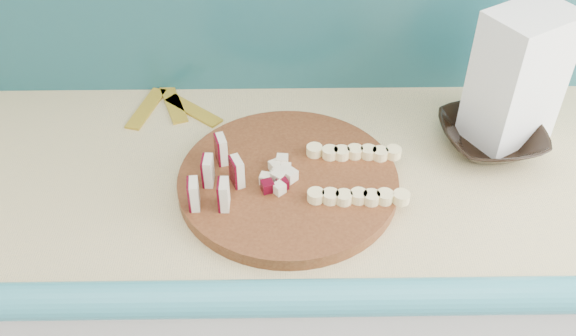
# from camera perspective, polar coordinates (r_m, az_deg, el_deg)

# --- Properties ---
(kitchen_counter) EXTENTS (2.20, 0.63, 0.91)m
(kitchen_counter) POSITION_cam_1_polar(r_m,az_deg,el_deg) (1.56, 4.01, -12.75)
(kitchen_counter) COLOR silver
(kitchen_counter) RESTS_ON ground
(cutting_board) EXTENTS (0.42, 0.42, 0.03)m
(cutting_board) POSITION_cam_1_polar(r_m,az_deg,el_deg) (1.18, -0.00, -1.19)
(cutting_board) COLOR #45200E
(cutting_board) RESTS_ON kitchen_counter
(apple_wedges) EXTENTS (0.09, 0.16, 0.06)m
(apple_wedges) POSITION_cam_1_polar(r_m,az_deg,el_deg) (1.14, -6.37, -0.67)
(apple_wedges) COLOR beige
(apple_wedges) RESTS_ON cutting_board
(apple_chunks) EXTENTS (0.06, 0.06, 0.02)m
(apple_chunks) POSITION_cam_1_polar(r_m,az_deg,el_deg) (1.17, -1.28, -0.34)
(apple_chunks) COLOR beige
(apple_chunks) RESTS_ON cutting_board
(banana_slices) EXTENTS (0.18, 0.16, 0.02)m
(banana_slices) POSITION_cam_1_polar(r_m,az_deg,el_deg) (1.17, 6.05, -0.51)
(banana_slices) COLOR #FFE79B
(banana_slices) RESTS_ON cutting_board
(brown_bowl) EXTENTS (0.23, 0.23, 0.05)m
(brown_bowl) POSITION_cam_1_polar(r_m,az_deg,el_deg) (1.32, 17.61, 2.68)
(brown_bowl) COLOR black
(brown_bowl) RESTS_ON kitchen_counter
(flour_bag) EXTENTS (0.19, 0.18, 0.27)m
(flour_bag) POSITION_cam_1_polar(r_m,az_deg,el_deg) (1.30, 19.75, 7.55)
(flour_bag) COLOR white
(flour_bag) RESTS_ON kitchen_counter
(banana_peel) EXTENTS (0.20, 0.17, 0.01)m
(banana_peel) POSITION_cam_1_polar(r_m,az_deg,el_deg) (1.40, -10.37, 5.33)
(banana_peel) COLOR gold
(banana_peel) RESTS_ON kitchen_counter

